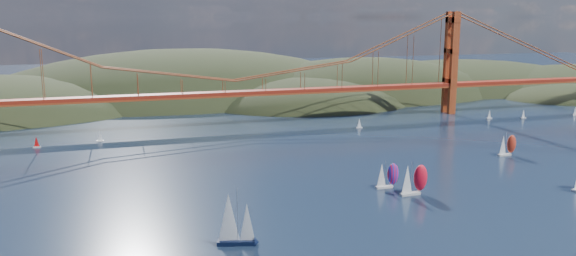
# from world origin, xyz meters

# --- Properties ---
(headlands) EXTENTS (725.00, 225.00, 96.00)m
(headlands) POSITION_xyz_m (44.95, 278.29, -12.46)
(headlands) COLOR black
(headlands) RESTS_ON ground
(bridge) EXTENTS (552.00, 12.00, 55.00)m
(bridge) POSITION_xyz_m (-1.75, 180.00, 32.23)
(bridge) COLOR maroon
(bridge) RESTS_ON ground
(sloop_navy) EXTENTS (9.23, 6.27, 13.70)m
(sloop_navy) POSITION_xyz_m (-30.98, 35.86, 6.05)
(sloop_navy) COLOR black
(sloop_navy) RESTS_ON ground
(racer_0) EXTENTS (8.94, 3.72, 10.21)m
(racer_0) POSITION_xyz_m (27.70, 56.65, 4.82)
(racer_0) COLOR silver
(racer_0) RESTS_ON ground
(racer_3) EXTENTS (7.82, 3.26, 8.92)m
(racer_3) POSITION_xyz_m (86.35, 88.82, 4.22)
(racer_3) COLOR silver
(racer_3) RESTS_ON ground
(racer_rwb) EXTENTS (7.56, 3.04, 8.73)m
(racer_rwb) POSITION_xyz_m (23.38, 65.16, 4.12)
(racer_rwb) COLOR silver
(racer_rwb) RESTS_ON ground
(distant_boat_2) EXTENTS (3.00, 2.00, 4.70)m
(distant_boat_2) POSITION_xyz_m (-86.84, 157.05, 2.41)
(distant_boat_2) COLOR silver
(distant_boat_2) RESTS_ON ground
(distant_boat_3) EXTENTS (3.00, 2.00, 4.70)m
(distant_boat_3) POSITION_xyz_m (-62.47, 161.24, 2.41)
(distant_boat_3) COLOR silver
(distant_boat_3) RESTS_ON ground
(distant_boat_4) EXTENTS (3.00, 2.00, 4.70)m
(distant_boat_4) POSITION_xyz_m (130.48, 158.10, 2.41)
(distant_boat_4) COLOR silver
(distant_boat_4) RESTS_ON ground
(distant_boat_5) EXTENTS (3.00, 2.00, 4.70)m
(distant_boat_5) POSITION_xyz_m (147.90, 153.37, 2.41)
(distant_boat_5) COLOR silver
(distant_boat_5) RESTS_ON ground
(distant_boat_6) EXTENTS (3.00, 2.00, 4.70)m
(distant_boat_6) POSITION_xyz_m (180.80, 152.65, 2.41)
(distant_boat_6) COLOR silver
(distant_boat_6) RESTS_ON ground
(distant_boat_8) EXTENTS (3.00, 2.00, 4.70)m
(distant_boat_8) POSITION_xyz_m (55.18, 155.24, 2.41)
(distant_boat_8) COLOR silver
(distant_boat_8) RESTS_ON ground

